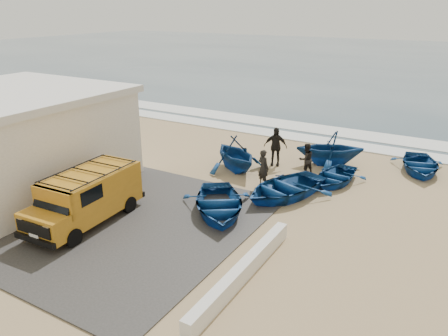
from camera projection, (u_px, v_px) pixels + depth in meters
The scene contains 17 objects.
ground at pixel (170, 206), 17.96m from camera, with size 160.00×160.00×0.00m, color tan.
slab at pixel (98, 213), 17.28m from camera, with size 12.00×10.00×0.05m, color #3E3B39.
ocean at pixel (403, 62), 63.25m from camera, with size 180.00×88.00×0.01m, color #385166.
surf_line at pixel (284, 135), 27.65m from camera, with size 180.00×1.60×0.06m, color white.
surf_wash at pixel (298, 126), 29.68m from camera, with size 180.00×2.20×0.04m, color white.
building at pixel (2, 141), 19.12m from camera, with size 8.40×9.40×4.30m.
parapet at pixel (243, 272), 13.08m from camera, with size 0.35×6.00×0.55m, color silver.
van at pixel (87, 196), 16.31m from camera, with size 2.08×4.78×2.02m.
boat_near_left at pixel (218, 204), 17.19m from camera, with size 2.85×3.99×0.83m, color navy.
boat_near_right at pixel (285, 187), 18.70m from camera, with size 2.98×4.18×0.87m, color navy.
boat_mid_left at pixel (235, 153), 21.61m from camera, with size 2.86×3.31×1.74m, color navy.
boat_mid_right at pixel (335, 176), 20.17m from camera, with size 2.28×3.19×0.66m, color navy.
boat_far_left at pixel (330, 148), 22.35m from camera, with size 2.94×3.40×1.79m, color navy.
boat_far_right at pixel (420, 165), 21.51m from camera, with size 2.55×3.57×0.74m, color navy.
fisherman_front at pixel (263, 168), 19.76m from camera, with size 0.62×0.41×1.70m, color black.
fisherman_middle at pixel (306, 159), 21.05m from camera, with size 0.76×0.60×1.57m, color black.
fisherman_back at pixel (275, 146), 22.22m from camera, with size 1.17×0.49×2.00m, color black.
Camera 1 is at (10.13, -12.92, 7.78)m, focal length 35.00 mm.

